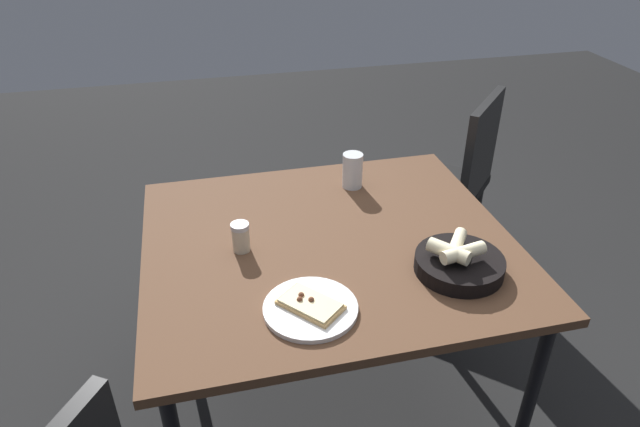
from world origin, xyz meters
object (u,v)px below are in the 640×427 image
at_px(pepper_shaker, 241,239).
at_px(chair_near, 451,175).
at_px(dining_table, 329,255).
at_px(pizza_plate, 310,307).
at_px(bread_basket, 459,262).
at_px(beer_glass, 352,173).

distance_m(pepper_shaker, chair_near, 1.25).
height_order(dining_table, pizza_plate, pizza_plate).
bearing_deg(pepper_shaker, chair_near, 33.09).
xyz_separation_m(pizza_plate, chair_near, (0.88, 0.99, -0.22)).
relative_size(bread_basket, chair_near, 0.28).
relative_size(pizza_plate, pepper_shaker, 2.68).
xyz_separation_m(beer_glass, chair_near, (0.59, 0.36, -0.27)).
distance_m(dining_table, bread_basket, 0.41).
height_order(beer_glass, chair_near, chair_near).
bearing_deg(pepper_shaker, pizza_plate, -65.60).
xyz_separation_m(beer_glass, pepper_shaker, (-0.44, -0.31, -0.01)).
bearing_deg(beer_glass, chair_near, 31.44).
xyz_separation_m(dining_table, chair_near, (0.75, 0.68, -0.15)).
height_order(dining_table, chair_near, chair_near).
relative_size(pizza_plate, beer_glass, 1.96).
relative_size(dining_table, chair_near, 1.27).
bearing_deg(pizza_plate, pepper_shaker, 114.40).
xyz_separation_m(bread_basket, beer_glass, (-0.16, 0.56, 0.02)).
distance_m(dining_table, chair_near, 1.03).
height_order(dining_table, pepper_shaker, pepper_shaker).
xyz_separation_m(dining_table, beer_glass, (0.17, 0.32, 0.11)).
relative_size(dining_table, pizza_plate, 4.54).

